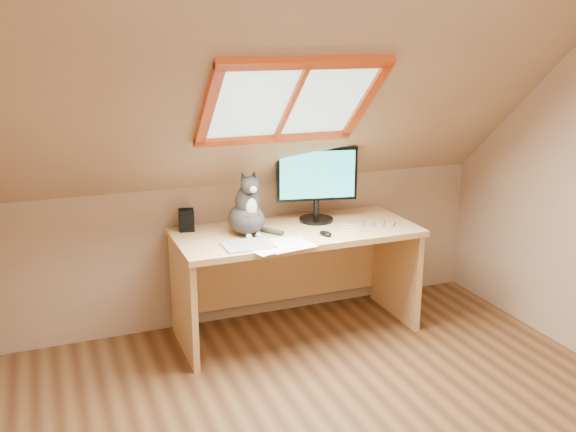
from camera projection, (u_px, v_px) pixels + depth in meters
name	position (u px, v px, depth m)	size (l,w,h in m)	color
room_shell	(389.00, 173.00, 2.70)	(3.52, 3.52, 2.41)	tan
desk	(292.00, 258.00, 4.39)	(1.62, 0.71, 0.74)	#E3B46C
monitor	(317.00, 179.00, 4.38)	(0.56, 0.24, 0.52)	black
cat	(247.00, 211.00, 4.13)	(0.26, 0.30, 0.43)	#393432
desk_speaker	(186.00, 220.00, 4.23)	(0.10, 0.10, 0.14)	black
graphics_tablet	(248.00, 245.00, 3.93)	(0.31, 0.22, 0.01)	#B2B2B7
mouse	(326.00, 233.00, 4.14)	(0.06, 0.10, 0.03)	black
papers	(285.00, 244.00, 3.97)	(0.35, 0.30, 0.01)	white
cables	(368.00, 226.00, 4.33)	(0.51, 0.26, 0.01)	silver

